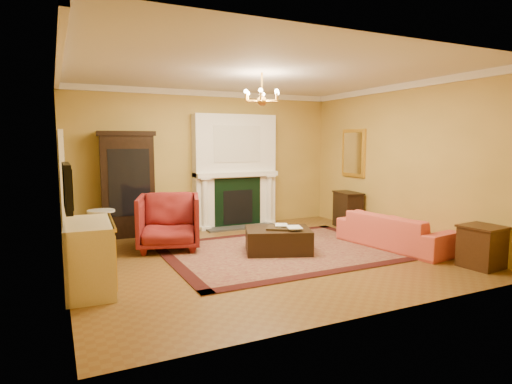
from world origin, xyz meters
TOP-DOWN VIEW (x-y plane):
  - floor at (0.00, 0.00)m, footprint 6.00×5.50m
  - ceiling at (0.00, 0.00)m, footprint 6.00×5.50m
  - wall_back at (0.00, 2.76)m, footprint 6.00×0.02m
  - wall_front at (0.00, -2.76)m, footprint 6.00×0.02m
  - wall_left at (-3.01, 0.00)m, footprint 0.02×5.50m
  - wall_right at (3.01, 0.00)m, footprint 0.02×5.50m
  - fireplace at (0.60, 2.57)m, footprint 1.90×0.70m
  - crown_molding at (0.00, 0.96)m, footprint 6.00×5.50m
  - doorway at (-2.95, 1.70)m, footprint 0.08×1.05m
  - tv_panel at (-2.95, -0.60)m, footprint 0.09×0.95m
  - gilt_mirror at (2.97, 1.40)m, footprint 0.06×0.76m
  - chandelier at (-0.00, 0.00)m, footprint 0.63×0.55m
  - oriental_rug at (0.45, 0.11)m, footprint 4.01×3.03m
  - china_cabinet at (-1.76, 2.49)m, footprint 1.04×0.53m
  - wingback_armchair at (-1.28, 1.11)m, footprint 1.29×1.24m
  - pedestal_table at (-2.42, 1.05)m, footprint 0.44×0.44m
  - commode at (-2.73, -0.55)m, footprint 0.63×1.22m
  - coral_sofa at (2.41, -0.54)m, footprint 0.94×2.18m
  - end_table at (2.72, -2.04)m, footprint 0.58×0.58m
  - console_table at (2.78, 1.31)m, footprint 0.50×0.74m
  - leather_ottoman at (0.34, 0.05)m, footprint 1.30×1.13m
  - ottoman_tray at (0.38, -0.01)m, footprint 0.62×0.60m
  - book_a at (0.32, 0.12)m, footprint 0.20×0.12m
  - book_b at (0.41, -0.15)m, footprint 0.23×0.10m
  - topiary_left at (-0.08, 2.53)m, footprint 0.17×0.17m
  - topiary_right at (1.29, 2.53)m, footprint 0.17×0.17m

SIDE VIEW (x-z plane):
  - floor at x=0.00m, z-range -0.02..0.00m
  - oriental_rug at x=0.45m, z-range 0.00..0.02m
  - leather_ottoman at x=0.34m, z-range 0.02..0.42m
  - end_table at x=2.72m, z-range 0.00..0.61m
  - console_table at x=2.78m, z-range 0.00..0.76m
  - coral_sofa at x=2.41m, z-range 0.00..0.82m
  - ottoman_tray at x=0.38m, z-range 0.42..0.45m
  - commode at x=-2.73m, z-range 0.00..0.89m
  - pedestal_table at x=-2.42m, z-range 0.06..0.85m
  - wingback_armchair at x=-1.28m, z-range 0.00..1.08m
  - book_a at x=0.32m, z-range 0.45..0.74m
  - book_b at x=0.41m, z-range 0.45..0.78m
  - china_cabinet at x=-1.76m, z-range 0.00..2.01m
  - doorway at x=-2.95m, z-range 0.00..2.10m
  - fireplace at x=0.60m, z-range -0.06..2.44m
  - tv_panel at x=-2.95m, z-range 1.06..1.64m
  - topiary_right at x=1.29m, z-range 1.25..1.70m
  - topiary_left at x=-0.08m, z-range 1.25..1.72m
  - wall_back at x=0.00m, z-range 0.00..3.00m
  - wall_front at x=0.00m, z-range 0.00..3.00m
  - wall_left at x=-3.01m, z-range 0.00..3.00m
  - wall_right at x=3.01m, z-range 0.00..3.00m
  - gilt_mirror at x=2.97m, z-range 1.12..2.17m
  - chandelier at x=0.00m, z-range 2.34..2.87m
  - crown_molding at x=0.00m, z-range 2.88..3.00m
  - ceiling at x=0.00m, z-range 3.00..3.02m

